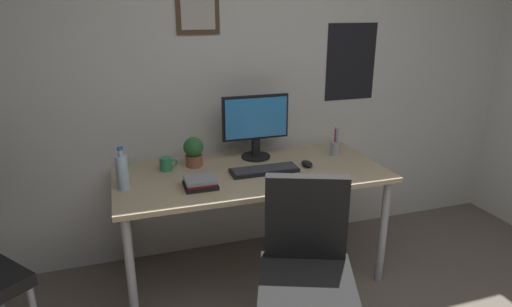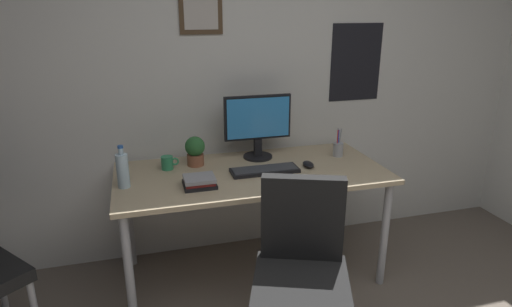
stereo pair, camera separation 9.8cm
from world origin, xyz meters
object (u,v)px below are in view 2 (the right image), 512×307
at_px(office_chair, 301,265).
at_px(potted_plant, 195,150).
at_px(monitor, 258,124).
at_px(book_stack_left, 199,182).
at_px(water_bottle, 123,170).
at_px(pen_cup, 338,149).
at_px(computer_mouse, 308,164).
at_px(keyboard, 265,170).
at_px(coffee_mug_near, 168,163).

height_order(office_chair, potted_plant, office_chair).
xyz_separation_m(monitor, book_stack_left, (-0.47, -0.40, -0.21)).
relative_size(water_bottle, pen_cup, 1.26).
bearing_deg(monitor, book_stack_left, -139.31).
xyz_separation_m(office_chair, computer_mouse, (0.32, 0.72, 0.24)).
bearing_deg(keyboard, book_stack_left, -164.72).
distance_m(keyboard, water_bottle, 0.86).
xyz_separation_m(keyboard, book_stack_left, (-0.43, -0.12, 0.02)).
bearing_deg(office_chair, keyboard, 88.21).
relative_size(monitor, water_bottle, 1.82).
xyz_separation_m(keyboard, potted_plant, (-0.40, 0.24, 0.09)).
relative_size(water_bottle, potted_plant, 1.29).
relative_size(office_chair, potted_plant, 4.87).
distance_m(keyboard, book_stack_left, 0.45).
xyz_separation_m(office_chair, book_stack_left, (-0.41, 0.59, 0.26)).
bearing_deg(computer_mouse, pen_cup, 27.56).
bearing_deg(monitor, pen_cup, -12.64).
distance_m(office_chair, monitor, 1.10).
bearing_deg(potted_plant, keyboard, -31.35).
bearing_deg(monitor, coffee_mug_near, -174.15).
relative_size(monitor, computer_mouse, 4.18).
xyz_separation_m(office_chair, potted_plant, (-0.38, 0.96, 0.33)).
xyz_separation_m(office_chair, keyboard, (0.02, 0.71, 0.24)).
bearing_deg(water_bottle, monitor, 18.24).
xyz_separation_m(keyboard, computer_mouse, (0.30, 0.01, 0.01)).
height_order(keyboard, potted_plant, potted_plant).
height_order(pen_cup, book_stack_left, pen_cup).
xyz_separation_m(monitor, water_bottle, (-0.89, -0.29, -0.13)).
distance_m(keyboard, pen_cup, 0.60).
xyz_separation_m(computer_mouse, coffee_mug_near, (-0.88, 0.21, 0.03)).
height_order(coffee_mug_near, pen_cup, pen_cup).
distance_m(water_bottle, book_stack_left, 0.44).
bearing_deg(pen_cup, monitor, 167.36).
bearing_deg(pen_cup, office_chair, -124.71).
distance_m(pen_cup, book_stack_left, 1.05).
height_order(coffee_mug_near, book_stack_left, coffee_mug_near).
relative_size(keyboard, book_stack_left, 2.30).
bearing_deg(water_bottle, pen_cup, 6.74).
height_order(coffee_mug_near, potted_plant, potted_plant).
xyz_separation_m(potted_plant, book_stack_left, (-0.03, -0.36, -0.07)).
bearing_deg(water_bottle, office_chair, -40.23).
distance_m(computer_mouse, potted_plant, 0.74).
height_order(monitor, keyboard, monitor).
bearing_deg(coffee_mug_near, computer_mouse, -13.14).
bearing_deg(coffee_mug_near, keyboard, -20.54).
bearing_deg(keyboard, coffee_mug_near, 159.46).
height_order(office_chair, monitor, monitor).
height_order(keyboard, computer_mouse, computer_mouse).
height_order(monitor, potted_plant, monitor).
height_order(monitor, pen_cup, monitor).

